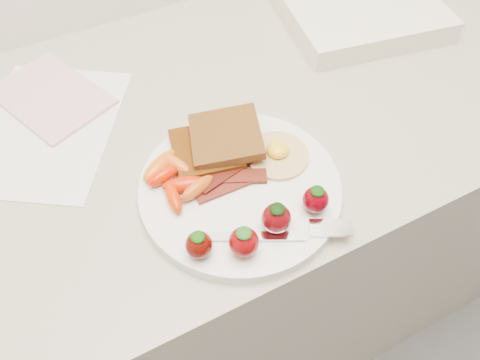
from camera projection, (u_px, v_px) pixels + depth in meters
name	position (u px, v px, depth m)	size (l,w,h in m)	color
counter	(213.00, 255.00, 1.08)	(2.00, 0.60, 0.90)	gray
plate	(240.00, 189.00, 0.63)	(0.27, 0.27, 0.02)	white
toast_lower	(206.00, 150.00, 0.65)	(0.09, 0.09, 0.01)	#411F05
toast_upper	(226.00, 136.00, 0.64)	(0.10, 0.10, 0.01)	black
fried_egg	(277.00, 154.00, 0.65)	(0.11, 0.11, 0.02)	beige
bacon_strips	(229.00, 178.00, 0.62)	(0.10, 0.06, 0.01)	black
baby_carrots	(176.00, 178.00, 0.61)	(0.09, 0.11, 0.02)	red
strawberries	(261.00, 226.00, 0.56)	(0.19, 0.06, 0.04)	#490703
fork	(290.00, 232.00, 0.57)	(0.18, 0.09, 0.00)	silver
paper_sheet	(45.00, 128.00, 0.71)	(0.20, 0.27, 0.00)	white
notepad	(51.00, 96.00, 0.74)	(0.13, 0.18, 0.01)	#D7A2B2
appliance	(362.00, 13.00, 0.85)	(0.27, 0.22, 0.04)	white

